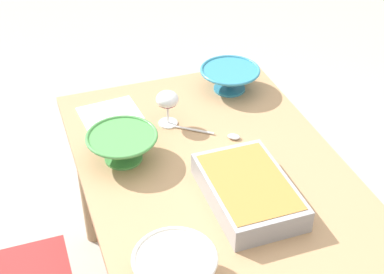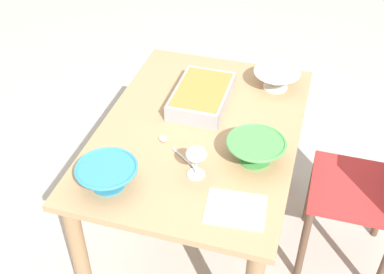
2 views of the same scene
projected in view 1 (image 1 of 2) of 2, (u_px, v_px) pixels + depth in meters
name	position (u px, v px, depth m)	size (l,w,h in m)	color
dining_table	(212.00, 195.00, 1.95)	(1.19, 0.84, 0.73)	tan
wine_glass	(167.00, 101.00, 2.02)	(0.08, 0.08, 0.13)	white
casserole_dish	(248.00, 190.00, 1.72)	(0.37, 0.24, 0.08)	#99999E
mixing_bowl	(230.00, 78.00, 2.23)	(0.23, 0.23, 0.09)	teal
small_bowl	(123.00, 146.00, 1.88)	(0.24, 0.24, 0.10)	#4C994C
serving_bowl	(175.00, 268.00, 1.46)	(0.22, 0.22, 0.09)	white
serving_spoon	(221.00, 134.00, 2.01)	(0.16, 0.20, 0.01)	silver
napkin	(110.00, 113.00, 2.12)	(0.17, 0.21, 0.00)	white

